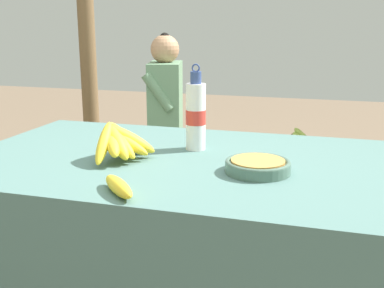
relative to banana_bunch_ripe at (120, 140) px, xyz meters
name	(u,v)px	position (x,y,z in m)	size (l,w,h in m)	color
market_counter	(175,249)	(0.17, 0.07, -0.42)	(1.48, 0.93, 0.70)	#4C706B
banana_bunch_ripe	(120,140)	(0.00, 0.00, 0.00)	(0.19, 0.29, 0.14)	#4C381E
serving_bowl	(258,165)	(0.47, -0.02, -0.04)	(0.20, 0.20, 0.04)	#4C6B5B
water_bottle	(196,115)	(0.21, 0.20, 0.06)	(0.07, 0.07, 0.31)	white
loose_banana_front	(119,186)	(0.14, -0.31, -0.05)	(0.16, 0.16, 0.04)	yellow
wooden_bench	(222,151)	(0.01, 1.50, -0.43)	(1.68, 0.32, 0.40)	brown
seated_vendor	(159,106)	(-0.40, 1.46, -0.15)	(0.45, 0.42, 1.09)	#232328
banana_bunch_green	(300,137)	(0.51, 1.51, -0.31)	(0.15, 0.27, 0.14)	#4C381E
support_post_near	(86,11)	(-1.11, 1.86, 0.46)	(0.12, 0.12, 2.46)	brown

